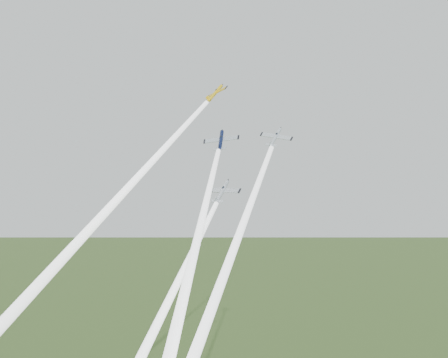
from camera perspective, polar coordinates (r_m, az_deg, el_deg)
plane_yellow at (r=126.67m, az=-0.89°, el=8.73°), size 7.97×8.17×6.87m
smoke_trail_yellow at (r=111.80m, az=-11.10°, el=-2.39°), size 18.25×44.65×45.43m
plane_navy at (r=118.02m, az=-0.32°, el=3.95°), size 9.83×8.44×6.97m
smoke_trail_navy at (r=94.08m, az=-3.66°, el=-9.96°), size 18.72×45.91×46.73m
plane_silver_right at (r=114.72m, az=5.24°, el=4.24°), size 7.16×6.56×6.68m
smoke_trail_silver_right at (r=89.41m, az=-1.02°, el=-12.37°), size 9.39×54.58×53.26m
plane_silver_low at (r=110.38m, az=-0.19°, el=-1.29°), size 7.76×6.61×6.18m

